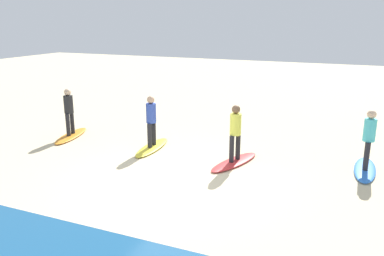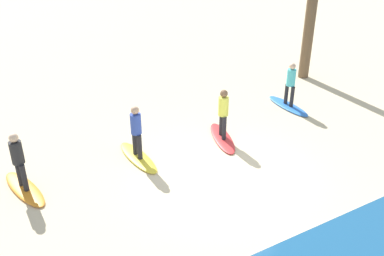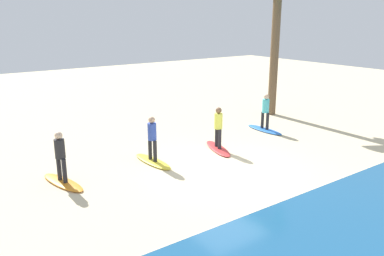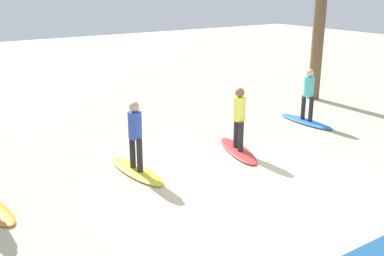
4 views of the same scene
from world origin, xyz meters
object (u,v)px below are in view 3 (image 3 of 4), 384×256
Objects in this scene: palm_tree at (278,0)px; surfer_yellow at (152,135)px; surfer_blue at (266,109)px; surfer_red at (218,125)px; surfboard_blue at (264,130)px; surfboard_yellow at (153,161)px; surfboard_orange at (63,182)px; surfer_orange at (60,153)px; surfboard_red at (218,148)px.

surfer_yellow is at bearing 16.57° from palm_tree.
surfer_red is (3.49, 0.84, 0.00)m from surfer_blue.
palm_tree reaches higher than surfer_red.
surfboard_blue is 6.37m from surfboard_yellow.
surfer_orange is at bearing -0.00° from surfboard_orange.
surfer_blue is at bearing 120.73° from surfboard_red.
surfer_yellow is (-0.00, 0.00, 0.99)m from surfboard_yellow.
palm_tree reaches higher than surfboard_blue.
surfer_yellow reaches higher than surfboard_yellow.
surfboard_yellow is at bearing -77.90° from surfboard_red.
surfer_blue is at bearing 38.22° from palm_tree.
surfboard_blue is 1.00× the size of surfboard_yellow.
surfboard_yellow is at bearing 5.33° from surfer_blue.
surfboard_blue and surfboard_orange have the same top height.
palm_tree is (-12.27, -2.65, 4.90)m from surfer_orange.
surfboard_orange is at bearing -75.47° from surfboard_red.
surfer_yellow is at bearing 179.51° from surfer_orange.
palm_tree is at bearing 128.55° from surfboard_blue.
surfer_orange is at bearing 12.17° from palm_tree.
surfer_blue and surfer_orange have the same top height.
surfboard_yellow is (6.35, 0.59, 0.00)m from surfboard_blue.
palm_tree is at bearing 102.88° from surfboard_yellow.
surfboard_blue is 1.00× the size of surfboard_orange.
surfer_red reaches higher than surfboard_red.
surfboard_yellow is at bearing 179.51° from surfer_orange.
surfboard_blue and surfboard_red have the same top height.
surfer_red reaches higher than surfboard_orange.
surfboard_orange is 13.87m from palm_tree.
surfer_orange is (6.14, -0.28, 0.99)m from surfboard_red.
surfer_red is (0.00, 0.00, 0.99)m from surfboard_red.
surfboard_red is 3.03m from surfer_yellow.
surfer_blue is 0.78× the size of surfboard_orange.
surfer_orange is (0.00, 0.00, 0.99)m from surfboard_orange.
surfboard_red is at bearing 177.39° from surfer_orange.
palm_tree is (-12.27, -2.65, 5.89)m from surfboard_orange.
surfer_yellow is at bearing -77.90° from surfboard_red.
surfer_blue is at bearing -166.41° from surfer_red.
surfboard_blue is at bearing -174.67° from surfer_yellow.
surfboard_orange is at bearing 3.35° from surfer_blue.
surfboard_orange is at bearing -0.49° from surfer_yellow.
surfer_red is 0.22× the size of palm_tree.
palm_tree is (-8.99, -2.68, 4.90)m from surfer_yellow.
surfer_red reaches higher than surfboard_yellow.
surfer_red is 2.87m from surfer_yellow.
surfboard_blue is 6.79m from palm_tree.
surfer_red is (3.49, 0.84, 0.99)m from surfboard_blue.
surfboard_yellow is 1.00× the size of surfboard_orange.
surfer_red is at bearing 25.50° from palm_tree.
surfboard_orange is 0.99m from surfer_orange.
surfer_blue reaches higher than surfboard_blue.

